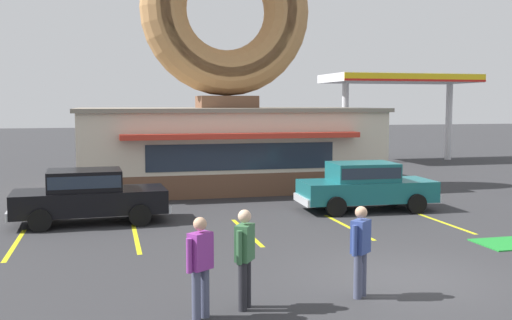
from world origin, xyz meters
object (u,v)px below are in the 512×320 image
Objects in this scene: car_black at (88,194)px; car_teal at (365,184)px; pedestrian_leather_jacket_man at (245,254)px; pedestrian_blue_sweater_man at (200,263)px; pedestrian_hooded_kid at (361,247)px; trash_bin at (97,188)px.

car_teal is (8.86, 0.01, 0.00)m from car_black.
car_teal is 2.65× the size of pedestrian_leather_jacket_man.
pedestrian_blue_sweater_man is 1.01× the size of pedestrian_hooded_kid.
pedestrian_blue_sweater_man is 0.98× the size of pedestrian_leather_jacket_man.
car_black is at bearing 121.32° from pedestrian_hooded_kid.
car_black is 2.66× the size of pedestrian_leather_jacket_man.
pedestrian_blue_sweater_man is at bearing -76.87° from car_black.
pedestrian_hooded_kid is at bearing -68.54° from trash_bin.
pedestrian_hooded_kid is 1.73× the size of trash_bin.
trash_bin is at bearing 155.05° from car_teal.
pedestrian_blue_sweater_man is 1.75× the size of trash_bin.
car_teal is 2.73× the size of pedestrian_hooded_kid.
pedestrian_leather_jacket_man reaches higher than car_teal.
pedestrian_leather_jacket_man reaches higher than pedestrian_hooded_kid.
car_teal is 9.57m from trash_bin.
pedestrian_leather_jacket_man is at bearing -125.68° from car_teal.
car_black is 2.74× the size of pedestrian_hooded_kid.
pedestrian_hooded_kid is 0.97× the size of pedestrian_leather_jacket_man.
pedestrian_blue_sweater_man is (-6.84, -8.68, 0.08)m from car_teal.
car_black is at bearing -179.91° from car_teal.
car_teal is at bearing 54.32° from pedestrian_leather_jacket_man.
pedestrian_hooded_kid reaches higher than car_teal.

